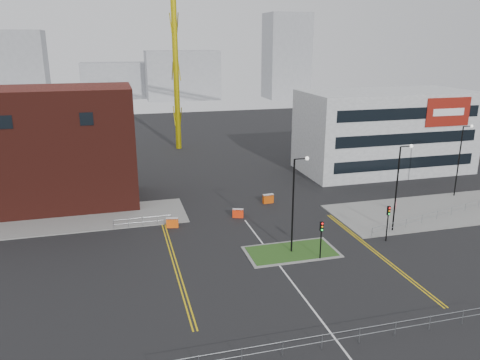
% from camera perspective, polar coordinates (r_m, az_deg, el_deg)
% --- Properties ---
extents(ground, '(200.00, 200.00, 0.00)m').
position_cam_1_polar(ground, '(37.43, 7.88, -14.14)').
color(ground, black).
rests_on(ground, ground).
extents(pavement_left, '(28.00, 8.00, 0.12)m').
position_cam_1_polar(pavement_left, '(55.25, -21.37, -4.68)').
color(pavement_left, slate).
rests_on(pavement_left, ground).
extents(pavement_right, '(24.00, 10.00, 0.12)m').
position_cam_1_polar(pavement_right, '(58.99, 22.53, -3.48)').
color(pavement_right, slate).
rests_on(pavement_right, ground).
extents(island_kerb, '(8.60, 4.60, 0.08)m').
position_cam_1_polar(island_kerb, '(44.62, 6.28, -8.70)').
color(island_kerb, slate).
rests_on(island_kerb, ground).
extents(grass_island, '(8.00, 4.00, 0.12)m').
position_cam_1_polar(grass_island, '(44.61, 6.28, -8.68)').
color(grass_island, '#254918').
rests_on(grass_island, ground).
extents(brick_building, '(24.20, 10.07, 14.24)m').
position_cam_1_polar(brick_building, '(59.54, -24.35, 3.30)').
color(brick_building, '#4A1912').
rests_on(brick_building, ground).
extents(office_block, '(25.00, 12.20, 12.00)m').
position_cam_1_polar(office_block, '(73.97, 17.18, 5.72)').
color(office_block, '#A0A3A4').
rests_on(office_block, ground).
extents(streetlamp_island, '(1.46, 0.36, 9.18)m').
position_cam_1_polar(streetlamp_island, '(42.69, 6.77, -2.12)').
color(streetlamp_island, black).
rests_on(streetlamp_island, ground).
extents(streetlamp_right_near, '(1.46, 0.36, 9.18)m').
position_cam_1_polar(streetlamp_right_near, '(49.88, 18.82, -0.16)').
color(streetlamp_right_near, black).
rests_on(streetlamp_right_near, ground).
extents(streetlamp_right_far, '(1.46, 0.36, 9.18)m').
position_cam_1_polar(streetlamp_right_far, '(64.37, 25.34, 2.77)').
color(streetlamp_right_far, black).
rests_on(streetlamp_right_far, ground).
extents(traffic_light_island, '(0.28, 0.33, 3.65)m').
position_cam_1_polar(traffic_light_island, '(42.64, 9.89, -6.37)').
color(traffic_light_island, black).
rests_on(traffic_light_island, ground).
extents(traffic_light_right, '(0.28, 0.33, 3.65)m').
position_cam_1_polar(traffic_light_right, '(47.98, 17.62, -4.29)').
color(traffic_light_right, black).
rests_on(traffic_light_right, ground).
extents(railing_front, '(24.05, 0.05, 1.10)m').
position_cam_1_polar(railing_front, '(32.47, 12.24, -18.02)').
color(railing_front, gray).
rests_on(railing_front, ground).
extents(railing_left, '(6.05, 0.05, 1.10)m').
position_cam_1_polar(railing_left, '(50.88, -11.77, -4.83)').
color(railing_left, gray).
rests_on(railing_left, ground).
extents(railing_right, '(19.05, 5.05, 1.10)m').
position_cam_1_polar(railing_right, '(56.03, 22.91, -3.78)').
color(railing_right, gray).
rests_on(railing_right, ground).
extents(centre_line, '(0.15, 30.00, 0.01)m').
position_cam_1_polar(centre_line, '(39.02, 6.72, -12.71)').
color(centre_line, silver).
rests_on(centre_line, ground).
extents(yellow_left_a, '(0.12, 24.00, 0.01)m').
position_cam_1_polar(yellow_left_a, '(43.98, -8.37, -9.22)').
color(yellow_left_a, gold).
rests_on(yellow_left_a, ground).
extents(yellow_left_b, '(0.12, 24.00, 0.01)m').
position_cam_1_polar(yellow_left_b, '(44.01, -7.98, -9.19)').
color(yellow_left_b, gold).
rests_on(yellow_left_b, ground).
extents(yellow_right_a, '(0.12, 20.00, 0.01)m').
position_cam_1_polar(yellow_right_a, '(46.14, 16.00, -8.44)').
color(yellow_right_a, gold).
rests_on(yellow_right_a, ground).
extents(yellow_right_b, '(0.12, 20.00, 0.01)m').
position_cam_1_polar(yellow_right_b, '(46.29, 16.32, -8.39)').
color(yellow_right_b, gold).
rests_on(yellow_right_b, ground).
extents(skyline_a, '(18.00, 12.00, 22.00)m').
position_cam_1_polar(skyline_a, '(152.05, -25.89, 11.96)').
color(skyline_a, gray).
rests_on(skyline_a, ground).
extents(skyline_b, '(24.00, 12.00, 16.00)m').
position_cam_1_polar(skyline_b, '(161.48, -7.03, 12.56)').
color(skyline_b, gray).
rests_on(skyline_b, ground).
extents(skyline_c, '(14.00, 12.00, 28.00)m').
position_cam_1_polar(skyline_c, '(165.09, 5.68, 14.78)').
color(skyline_c, gray).
rests_on(skyline_c, ground).
extents(skyline_d, '(30.00, 12.00, 12.00)m').
position_cam_1_polar(skyline_d, '(170.01, -13.65, 11.75)').
color(skyline_d, gray).
rests_on(skyline_d, ground).
extents(pedestrian, '(0.67, 0.66, 1.55)m').
position_cam_1_polar(pedestrian, '(57.05, 18.42, -2.95)').
color(pedestrian, '#BC7A81').
rests_on(pedestrian, ground).
extents(barrier_left, '(1.32, 0.69, 1.06)m').
position_cam_1_polar(barrier_left, '(50.25, -8.26, -5.13)').
color(barrier_left, '#FF5B0E').
rests_on(barrier_left, ground).
extents(barrier_mid, '(1.26, 0.79, 1.01)m').
position_cam_1_polar(barrier_mid, '(52.47, -0.25, -4.02)').
color(barrier_mid, '#FF360E').
rests_on(barrier_mid, ground).
extents(barrier_right, '(1.37, 0.59, 1.12)m').
position_cam_1_polar(barrier_right, '(57.13, 3.45, -2.24)').
color(barrier_right, '#C7490B').
rests_on(barrier_right, ground).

